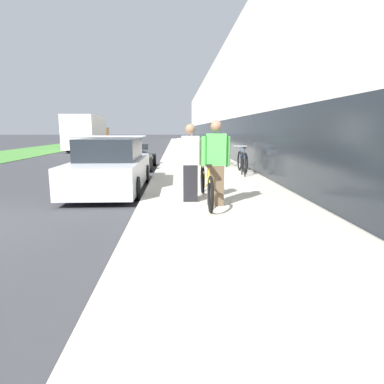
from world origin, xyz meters
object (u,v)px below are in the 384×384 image
at_px(moving_truck, 87,133).
at_px(cruiser_bike_nearest, 242,161).
at_px(person_rider, 216,163).
at_px(person_bystander, 190,163).
at_px(vintage_roadster_curbside, 135,158).
at_px(bike_rack_hoop, 244,161).
at_px(tandem_bicycle, 206,185).
at_px(cruiser_bike_middle, 225,157).
at_px(parked_sedan_curbside, 111,167).

bearing_deg(moving_truck, cruiser_bike_nearest, -57.79).
bearing_deg(person_rider, person_bystander, 138.62).
bearing_deg(vintage_roadster_curbside, person_rider, -71.69).
bearing_deg(moving_truck, person_rider, -69.20).
bearing_deg(bike_rack_hoop, person_bystander, -115.67).
height_order(tandem_bicycle, bike_rack_hoop, tandem_bicycle).
bearing_deg(person_rider, moving_truck, 110.80).
bearing_deg(bike_rack_hoop, tandem_bicycle, -111.30).
bearing_deg(cruiser_bike_middle, moving_truck, 125.92).
bearing_deg(person_bystander, parked_sedan_curbside, 134.57).
xyz_separation_m(tandem_bicycle, bike_rack_hoop, (1.72, 4.40, 0.12)).
bearing_deg(person_bystander, person_rider, -41.38).
xyz_separation_m(cruiser_bike_nearest, parked_sedan_curbside, (-4.42, -3.08, 0.14)).
bearing_deg(bike_rack_hoop, vintage_roadster_curbside, 140.93).
distance_m(person_rider, parked_sedan_curbside, 3.86).
relative_size(cruiser_bike_nearest, cruiser_bike_middle, 1.01).
relative_size(cruiser_bike_middle, moving_truck, 0.27).
bearing_deg(person_bystander, moving_truck, 109.96).
bearing_deg(parked_sedan_curbside, vintage_roadster_curbside, 89.91).
xyz_separation_m(cruiser_bike_nearest, vintage_roadster_curbside, (-4.41, 2.45, -0.07)).
bearing_deg(tandem_bicycle, person_rider, -64.48).
xyz_separation_m(person_bystander, cruiser_bike_middle, (1.89, 7.80, -0.47)).
xyz_separation_m(cruiser_bike_nearest, moving_truck, (-9.79, 15.54, 0.89)).
height_order(bike_rack_hoop, vintage_roadster_curbside, vintage_roadster_curbside).
relative_size(tandem_bicycle, bike_rack_hoop, 3.34).
height_order(cruiser_bike_nearest, vintage_roadster_curbside, cruiser_bike_nearest).
bearing_deg(cruiser_bike_middle, person_bystander, -103.62).
bearing_deg(cruiser_bike_nearest, tandem_bicycle, -108.97).
distance_m(parked_sedan_curbside, vintage_roadster_curbside, 5.53).
height_order(person_bystander, parked_sedan_curbside, person_bystander).
relative_size(person_bystander, moving_truck, 0.25).
relative_size(person_rider, moving_truck, 0.26).
bearing_deg(bike_rack_hoop, person_rider, -107.93).
relative_size(person_bystander, parked_sedan_curbside, 0.37).
relative_size(bike_rack_hoop, parked_sedan_curbside, 0.18).
bearing_deg(bike_rack_hoop, cruiser_bike_middle, 92.96).
relative_size(bike_rack_hoop, cruiser_bike_nearest, 0.45).
relative_size(parked_sedan_curbside, vintage_roadster_curbside, 1.10).
bearing_deg(vintage_roadster_curbside, cruiser_bike_nearest, -29.04).
relative_size(cruiser_bike_middle, parked_sedan_curbside, 0.39).
relative_size(person_rider, parked_sedan_curbside, 0.38).
relative_size(person_rider, person_bystander, 1.04).
bearing_deg(cruiser_bike_nearest, person_bystander, -112.61).
distance_m(cruiser_bike_middle, moving_truck, 16.16).
bearing_deg(vintage_roadster_curbside, tandem_bicycle, -72.04).
height_order(person_rider, parked_sedan_curbside, person_rider).
bearing_deg(tandem_bicycle, cruiser_bike_middle, 78.98).
bearing_deg(bike_rack_hoop, moving_truck, 120.22).
distance_m(tandem_bicycle, bike_rack_hoop, 4.73).
bearing_deg(bike_rack_hoop, parked_sedan_curbside, -154.24).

